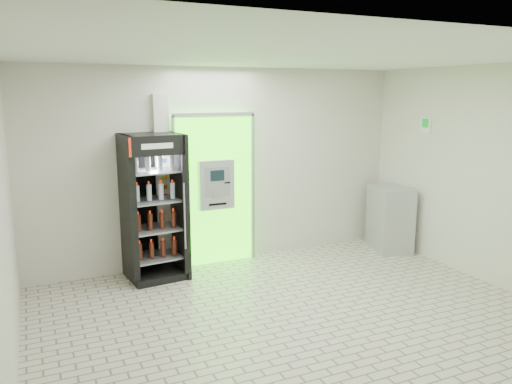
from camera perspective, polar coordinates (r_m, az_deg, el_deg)
ground at (r=6.02m, az=5.28°, el=-14.53°), size 6.00×6.00×0.00m
room_shell at (r=5.48m, az=5.63°, el=3.09°), size 6.00×6.00×6.00m
atm_assembly at (r=7.68m, az=-4.81°, el=0.38°), size 1.30×0.24×2.33m
pillar at (r=7.47m, az=-10.56°, el=0.92°), size 0.22×0.11×2.60m
beverage_cooler at (r=7.20m, az=-11.60°, el=-2.01°), size 0.85×0.79×2.07m
steel_cabinet at (r=8.73m, az=15.05°, el=-2.90°), size 0.75×0.92×1.08m
exit_sign at (r=8.37m, az=18.82°, el=7.28°), size 0.02×0.22×0.26m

